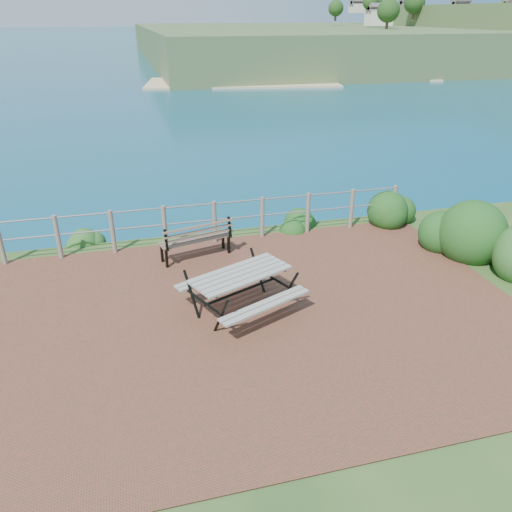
% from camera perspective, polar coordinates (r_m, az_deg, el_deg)
% --- Properties ---
extents(ground, '(10.00, 7.00, 0.12)m').
position_cam_1_polar(ground, '(8.97, -0.75, -6.99)').
color(ground, brown).
rests_on(ground, ground).
extents(ocean, '(1200.00, 1200.00, 0.00)m').
position_cam_1_polar(ocean, '(207.38, -15.48, 23.79)').
color(ocean, '#136672').
rests_on(ocean, ground).
extents(safety_railing, '(9.40, 0.10, 1.00)m').
position_cam_1_polar(safety_railing, '(11.64, -4.76, 4.15)').
color(safety_railing, '#6B5B4C').
rests_on(safety_railing, ground).
extents(picnic_table, '(1.93, 1.44, 0.76)m').
position_cam_1_polar(picnic_table, '(8.91, -1.75, -3.63)').
color(picnic_table, gray).
rests_on(picnic_table, ground).
extents(park_bench, '(1.63, 0.77, 0.89)m').
position_cam_1_polar(park_bench, '(10.89, -6.98, 2.55)').
color(park_bench, brown).
rests_on(park_bench, ground).
extents(shrub_right_front, '(1.48, 1.48, 2.10)m').
position_cam_1_polar(shrub_right_front, '(12.36, 22.30, 0.65)').
color(shrub_right_front, '#154617').
rests_on(shrub_right_front, ground).
extents(shrub_right_edge, '(1.11, 1.11, 1.58)m').
position_cam_1_polar(shrub_right_edge, '(13.40, 15.40, 3.65)').
color(shrub_right_edge, '#154617').
rests_on(shrub_right_edge, ground).
extents(shrub_lip_west, '(0.73, 0.73, 0.45)m').
position_cam_1_polar(shrub_lip_west, '(12.51, -18.59, 1.57)').
color(shrub_lip_west, '#244E1D').
rests_on(shrub_lip_west, ground).
extents(shrub_lip_east, '(0.80, 0.80, 0.55)m').
position_cam_1_polar(shrub_lip_east, '(12.77, 4.72, 3.41)').
color(shrub_lip_east, '#154617').
rests_on(shrub_lip_east, ground).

